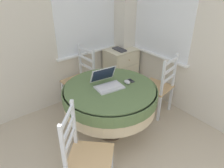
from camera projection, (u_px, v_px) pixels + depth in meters
corner_room_shell at (127, 38)px, 2.67m from camera, size 4.48×4.81×2.55m
round_dining_table at (110, 97)px, 2.78m from camera, size 1.20×1.20×0.73m
laptop at (107, 83)px, 2.72m from camera, size 0.38×0.37×0.22m
computer_mouse at (127, 82)px, 2.78m from camera, size 0.06×0.10×0.05m
cell_phone at (131, 81)px, 2.86m from camera, size 0.06×0.11×0.01m
dining_chair_near_back_window at (81, 79)px, 3.49m from camera, size 0.46×0.45×0.97m
dining_chair_near_right_window at (159, 87)px, 3.28m from camera, size 0.48×0.50×0.97m
dining_chair_camera_near at (85, 156)px, 2.11m from camera, size 0.59×0.59×0.97m
corner_cabinet at (121, 69)px, 3.99m from camera, size 0.55×0.44×0.78m
book_on_cabinet at (119, 49)px, 3.74m from camera, size 0.13×0.26×0.02m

